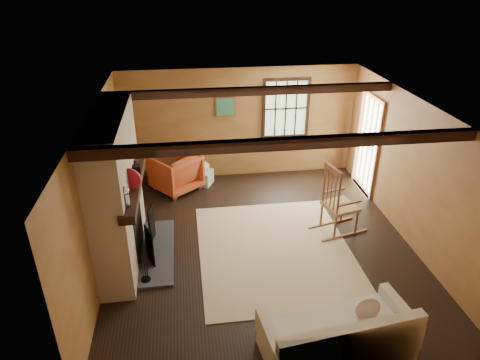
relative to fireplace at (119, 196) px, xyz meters
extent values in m
plane|color=black|center=(2.23, 0.00, -1.10)|extent=(5.50, 5.50, 0.00)
cube|color=#A86F3B|center=(2.23, 2.75, 0.10)|extent=(5.00, 0.02, 2.40)
cube|color=#A86F3B|center=(2.23, -2.75, 0.10)|extent=(5.00, 0.02, 2.40)
cube|color=#A86F3B|center=(-0.27, 0.00, 0.10)|extent=(0.02, 5.50, 2.40)
cube|color=#A86F3B|center=(4.73, 0.00, 0.10)|extent=(0.02, 5.50, 2.40)
cube|color=white|center=(2.23, 0.00, 1.30)|extent=(5.00, 5.50, 0.02)
cube|color=black|center=(2.23, -1.20, 1.23)|extent=(5.00, 0.12, 0.14)
cube|color=black|center=(2.23, 1.20, 1.23)|extent=(5.00, 0.12, 0.14)
cube|color=black|center=(3.23, 2.72, 0.40)|extent=(1.02, 0.06, 1.32)
cube|color=#A8CD9D|center=(3.23, 2.75, 0.40)|extent=(0.90, 0.01, 1.20)
cube|color=black|center=(3.23, 2.73, 0.40)|extent=(0.90, 0.03, 0.02)
cube|color=brown|center=(4.70, 1.70, -0.10)|extent=(0.06, 1.00, 2.06)
cube|color=#A8CD9D|center=(4.73, 1.70, -0.10)|extent=(0.01, 0.80, 1.85)
cube|color=brown|center=(1.93, 2.72, 0.50)|extent=(0.42, 0.03, 0.42)
cube|color=#246C6C|center=(1.93, 2.71, 0.50)|extent=(0.36, 0.01, 0.36)
cube|color=brown|center=(-0.02, 0.00, 0.10)|extent=(0.50, 2.20, 2.40)
cube|color=black|center=(0.05, 0.00, -0.65)|extent=(0.38, 1.00, 0.85)
cube|color=#3D3D42|center=(0.48, 0.00, -1.08)|extent=(0.55, 1.80, 0.05)
cube|color=black|center=(0.26, 0.00, 0.25)|extent=(0.22, 2.30, 0.12)
cube|color=black|center=(0.41, -0.30, -0.74)|extent=(0.14, 0.29, 0.62)
cube|color=black|center=(0.41, 0.02, -0.74)|extent=(0.05, 0.31, 0.62)
cube|color=black|center=(0.41, 0.34, -0.74)|extent=(0.08, 0.31, 0.62)
cylinder|color=black|center=(0.35, -0.73, -1.04)|extent=(0.15, 0.15, 0.02)
cylinder|color=black|center=(0.32, -0.76, -0.76)|extent=(0.01, 0.01, 0.60)
cylinder|color=black|center=(0.35, -0.73, -0.76)|extent=(0.01, 0.01, 0.60)
cylinder|color=black|center=(0.37, -0.70, -0.76)|extent=(0.01, 0.01, 0.60)
cylinder|color=white|center=(0.25, -0.87, 0.40)|extent=(0.09, 0.09, 0.19)
sphere|color=white|center=(0.25, -0.87, 0.55)|extent=(0.11, 0.11, 0.11)
cylinder|color=#AA1324|center=(0.25, -0.37, 0.47)|extent=(0.32, 0.08, 0.32)
cube|color=black|center=(0.25, 0.18, 0.36)|extent=(0.21, 0.15, 0.11)
cylinder|color=black|center=(0.25, 0.43, 0.35)|extent=(0.08, 0.08, 0.10)
cylinder|color=black|center=(0.25, 0.61, 0.35)|extent=(0.07, 0.07, 0.08)
cube|color=beige|center=(2.43, -0.20, -1.10)|extent=(2.50, 3.00, 0.01)
cube|color=tan|center=(3.67, 0.25, -0.61)|extent=(0.62, 0.64, 0.06)
cube|color=brown|center=(3.46, 0.20, 0.13)|extent=(0.18, 0.50, 0.09)
cylinder|color=brown|center=(3.94, 0.10, -0.85)|extent=(0.04, 0.04, 0.48)
cylinder|color=brown|center=(3.83, 0.52, -0.85)|extent=(0.04, 0.04, 0.48)
cylinder|color=brown|center=(3.51, -0.02, -0.85)|extent=(0.04, 0.04, 0.48)
cylinder|color=brown|center=(3.40, 0.41, -0.85)|extent=(0.04, 0.04, 0.48)
cylinder|color=brown|center=(3.51, -0.02, -0.22)|extent=(0.04, 0.04, 0.83)
cylinder|color=brown|center=(3.40, 0.41, -0.22)|extent=(0.04, 0.04, 0.83)
cylinder|color=brown|center=(3.49, 0.09, -0.25)|extent=(0.02, 0.02, 0.68)
cylinder|color=brown|center=(3.46, 0.20, -0.25)|extent=(0.02, 0.02, 0.68)
cylinder|color=brown|center=(3.43, 0.30, -0.25)|extent=(0.02, 0.02, 0.68)
cube|color=brown|center=(3.73, 0.02, -0.42)|extent=(0.46, 0.16, 0.03)
cube|color=brown|center=(3.61, 0.49, -0.42)|extent=(0.46, 0.16, 0.03)
cube|color=brown|center=(3.73, 0.04, -1.09)|extent=(0.92, 0.28, 0.03)
cube|color=brown|center=(3.61, 0.46, -1.09)|extent=(0.92, 0.28, 0.03)
cube|color=beige|center=(2.73, -2.33, -0.91)|extent=(1.87, 1.02, 0.39)
cube|color=beige|center=(2.77, -2.66, -0.61)|extent=(1.78, 0.36, 0.49)
cube|color=beige|center=(1.89, -2.44, -0.73)|extent=(0.23, 0.81, 0.36)
cube|color=beige|center=(3.57, -2.22, -0.73)|extent=(0.23, 0.81, 0.36)
ellipsoid|color=beige|center=(3.16, -2.18, -0.61)|extent=(0.33, 0.15, 0.32)
cylinder|color=brown|center=(0.05, 2.60, -1.04)|extent=(0.41, 0.12, 0.12)
cylinder|color=brown|center=(0.18, 2.60, -1.04)|extent=(0.41, 0.12, 0.12)
cylinder|color=brown|center=(0.32, 2.60, -1.04)|extent=(0.41, 0.12, 0.12)
cylinder|color=brown|center=(0.05, 2.60, -0.92)|extent=(0.41, 0.12, 0.12)
cylinder|color=brown|center=(0.18, 2.60, -0.92)|extent=(0.41, 0.12, 0.12)
cylinder|color=brown|center=(0.32, 2.60, -0.92)|extent=(0.41, 0.12, 0.12)
cube|color=white|center=(1.32, 2.41, -0.95)|extent=(0.61, 0.55, 0.30)
ellipsoid|color=beige|center=(1.32, 2.41, -0.70)|extent=(0.49, 0.43, 0.21)
imported|color=#BF6026|center=(0.81, 2.20, -0.70)|extent=(1.21, 1.22, 0.80)
camera|label=1|loc=(1.07, -5.89, 3.18)|focal=32.00mm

